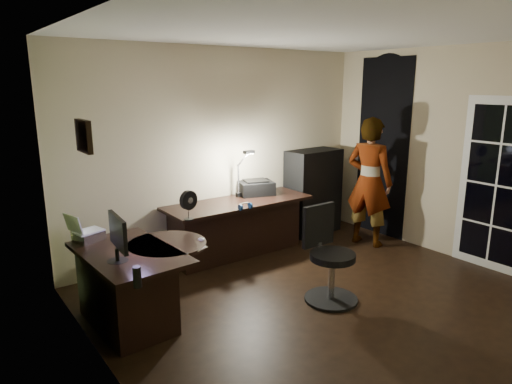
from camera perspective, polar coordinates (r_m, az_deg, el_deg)
floor at (r=5.02m, az=8.74°, el=-13.30°), size 4.50×4.00×0.01m
ceiling at (r=4.51m, az=10.04°, el=19.16°), size 4.50×4.00×0.01m
wall_back at (r=6.12m, az=-4.18°, el=5.08°), size 4.50×0.01×2.70m
wall_left at (r=3.39m, az=-18.51°, el=-2.55°), size 0.01×4.00×2.70m
wall_right at (r=6.36m, az=23.79°, el=4.29°), size 0.01×4.00×2.70m
green_wall_overlay at (r=3.40m, az=-18.27°, el=-2.51°), size 0.00×4.00×2.70m
arched_doorway at (r=7.00m, az=15.55°, el=5.27°), size 0.01×0.90×2.60m
french_door at (r=6.15m, az=27.84°, el=0.72°), size 0.02×0.92×2.10m
framed_picture at (r=3.73m, az=-20.74°, el=6.54°), size 0.04×0.30×0.25m
desk_left at (r=4.56m, az=-15.34°, el=-11.41°), size 0.83×1.29×0.72m
desk_right at (r=6.04m, az=-2.13°, el=-4.57°), size 1.98×0.70×0.74m
cabinet at (r=6.97m, az=7.14°, el=0.06°), size 0.87×0.46×1.27m
laptop_stand at (r=4.81m, az=-20.17°, el=-5.31°), size 0.31×0.28×0.10m
laptop at (r=4.77m, az=-20.32°, el=-3.58°), size 0.34×0.33×0.20m
monitor at (r=4.18m, az=-17.03°, el=-6.44°), size 0.13×0.47×0.30m
mouse at (r=4.59m, az=-6.85°, el=-5.91°), size 0.06×0.09×0.03m
phone at (r=4.54m, az=-9.70°, el=-6.40°), size 0.07×0.14×0.01m
pen at (r=4.70m, az=-10.86°, el=-5.77°), size 0.08×0.12×0.01m
speaker at (r=3.67m, az=-14.64°, el=-10.25°), size 0.07×0.07×0.17m
notepad at (r=4.43m, az=-7.64°, el=-6.83°), size 0.20×0.24×0.01m
desk_fan at (r=5.17m, az=-8.47°, el=-1.63°), size 0.24×0.17×0.34m
headphones at (r=5.57m, az=-1.35°, el=-1.73°), size 0.18×0.08×0.09m
printer at (r=6.27m, az=-0.04°, el=0.59°), size 0.55×0.49×0.21m
desk_lamp at (r=6.09m, az=-2.23°, el=2.60°), size 0.23×0.35×0.71m
office_chair at (r=4.83m, az=9.56°, el=-7.88°), size 0.57×0.57×1.00m
person at (r=6.52m, az=13.97°, el=1.22°), size 0.58×0.73×1.80m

